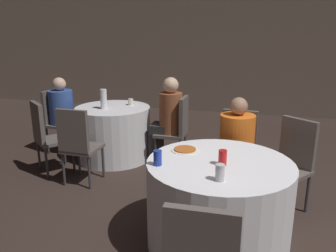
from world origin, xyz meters
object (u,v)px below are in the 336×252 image
object	(u,v)px
chair_far_east	(178,125)
chair_far_southwest	(46,132)
person_floral_shirt	(166,121)
soda_can_blue	(158,158)
pizza_plate_near	(185,150)
person_blue_shirt	(66,115)
soda_can_red	(223,158)
table_far	(114,133)
soda_can_silver	(220,173)
chair_far_west	(57,116)
chair_near_north	(238,146)
chair_far_south	(77,141)
person_orange_shirt	(235,149)
bottle_far	(104,99)
table_near	(218,204)
chair_near_northeast	(292,158)

from	to	relation	value
chair_far_east	chair_far_southwest	bearing A→B (deg)	115.53
person_floral_shirt	soda_can_blue	world-z (taller)	person_floral_shirt
person_floral_shirt	pizza_plate_near	distance (m)	1.59
person_blue_shirt	soda_can_red	bearing A→B (deg)	57.48
table_far	soda_can_red	bearing A→B (deg)	-44.46
person_floral_shirt	person_blue_shirt	xyz separation A→B (m)	(-1.56, 0.02, -0.02)
person_blue_shirt	pizza_plate_near	bearing A→B (deg)	57.45
soda_can_silver	chair_far_west	bearing A→B (deg)	143.04
table_far	chair_far_east	bearing A→B (deg)	0.78
chair_near_north	chair_far_south	xyz separation A→B (m)	(-1.80, -0.32, 0.00)
chair_far_south	person_floral_shirt	distance (m)	1.24
chair_far_southwest	chair_far_west	xyz separation A→B (m)	(-0.36, 0.77, 0.00)
person_blue_shirt	pizza_plate_near	xyz separation A→B (m)	(2.15, -1.48, 0.18)
soda_can_silver	table_far	bearing A→B (deg)	131.23
chair_near_north	soda_can_red	distance (m)	1.10
person_orange_shirt	soda_can_silver	xyz separation A→B (m)	(-0.03, -1.20, 0.23)
soda_can_red	bottle_far	size ratio (longest dim) A/B	0.45
table_near	chair_near_northeast	bearing A→B (deg)	51.87
table_near	chair_near_north	xyz separation A→B (m)	(0.08, 1.01, 0.18)
bottle_far	chair_near_northeast	bearing A→B (deg)	-16.64
person_blue_shirt	person_orange_shirt	bearing A→B (deg)	74.21
person_floral_shirt	soda_can_blue	distance (m)	1.92
chair_near_northeast	chair_far_west	size ratio (longest dim) A/B	1.00
table_far	chair_far_south	distance (m)	0.96
table_far	chair_far_west	distance (m)	0.96
chair_far_west	soda_can_red	world-z (taller)	chair_far_west
table_near	soda_can_blue	world-z (taller)	soda_can_blue
chair_near_north	chair_far_east	bearing A→B (deg)	-32.86
chair_far_southwest	chair_far_west	world-z (taller)	same
table_near	chair_near_northeast	world-z (taller)	chair_near_northeast
table_near	soda_can_blue	xyz separation A→B (m)	(-0.47, -0.20, 0.44)
chair_far_west	bottle_far	world-z (taller)	bottle_far
chair_near_northeast	bottle_far	world-z (taller)	bottle_far
person_orange_shirt	soda_can_blue	bearing A→B (deg)	67.54
pizza_plate_near	soda_can_red	bearing A→B (deg)	-34.32
chair_far_east	bottle_far	bearing A→B (deg)	96.97
chair_far_south	soda_can_silver	world-z (taller)	chair_far_south
chair_far_east	table_far	bearing A→B (deg)	90.00
chair_near_northeast	person_floral_shirt	world-z (taller)	person_floral_shirt
chair_far_south	pizza_plate_near	distance (m)	1.49
table_near	person_floral_shirt	distance (m)	1.91
bottle_far	table_near	bearing A→B (deg)	-40.52
chair_far_southwest	bottle_far	bearing A→B (deg)	88.32
chair_far_west	soda_can_silver	bearing A→B (deg)	55.00
table_far	soda_can_silver	size ratio (longest dim) A/B	8.62
chair_near_north	person_orange_shirt	world-z (taller)	person_orange_shirt
chair_far_west	pizza_plate_near	bearing A→B (deg)	59.28
soda_can_silver	person_floral_shirt	bearing A→B (deg)	115.82
chair_near_north	soda_can_silver	bearing A→B (deg)	92.76
table_far	chair_far_east	size ratio (longest dim) A/B	1.12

